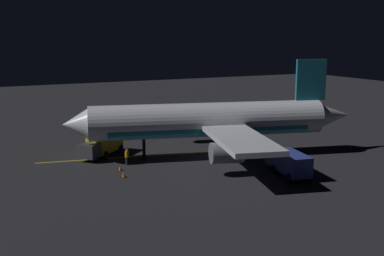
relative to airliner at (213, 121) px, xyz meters
The scene contains 8 objects.
ground_plane 4.21m from the airliner, 75.19° to the left, with size 180.00×180.00×0.20m, color black.
apron_guide_stripe 6.83m from the airliner, 55.70° to the left, with size 0.24×28.76×0.01m, color gold.
airliner is the anchor object (origin of this frame).
baggage_truck 12.89m from the airliner, 62.56° to the left, with size 5.87×6.19×2.39m.
catering_truck 10.71m from the airliner, 162.53° to the right, with size 6.84×3.32×2.40m.
ground_crew_worker 10.42m from the airliner, 84.98° to the left, with size 0.40×0.40×1.74m.
traffic_cone_near_left 12.71m from the airliner, 106.10° to the left, with size 0.50×0.50×0.55m.
traffic_cone_near_right 11.89m from the airliner, 94.75° to the left, with size 0.50×0.50×0.55m.
Camera 1 is at (-46.59, 24.90, 13.59)m, focal length 44.87 mm.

